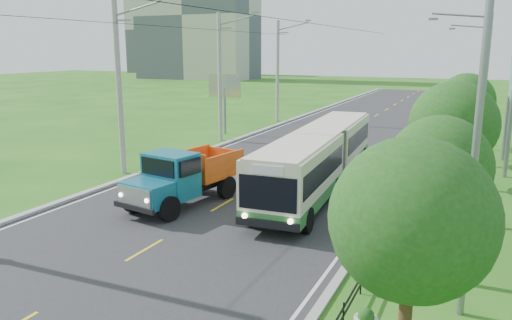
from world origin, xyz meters
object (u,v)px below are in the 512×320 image
Objects in this scene: pole_mid at (220,77)px; streetlight_near at (470,141)px; tree_fifth at (467,104)px; dump_truck at (184,174)px; tree_fourth at (461,121)px; planter_near at (410,226)px; tree_third at (455,129)px; tree_front at (415,227)px; streetlight_mid at (480,96)px; pole_far at (278,71)px; tree_back at (470,99)px; planter_far at (443,152)px; pole_near at (120,87)px; bus at (319,155)px; billboard_left at (225,89)px; streetlight_far at (484,81)px; tree_second at (441,172)px; planter_mid at (431,179)px.

pole_mid reaches higher than streetlight_near.
tree_fifth is 18.90m from dump_truck.
tree_fourth reaches higher than planter_near.
tree_third is 6.01m from tree_fourth.
tree_front is 0.62× the size of streetlight_mid.
pole_far reaches higher than tree_back.
tree_back is at bearing 90.00° from tree_fifth.
planter_far is at bearing 95.18° from tree_third.
streetlight_mid is at bearing -10.15° from tree_fourth.
tree_fourth is at bearing 90.00° from tree_front.
pole_near is 0.62× the size of bus.
pole_far is 1.72× the size of tree_fifth.
bus is (-6.58, -15.51, -1.80)m from tree_back.
planter_far is (16.86, 1.00, -4.81)m from pole_mid.
billboard_left reaches higher than planter_far.
tree_third is at bearing 59.59° from planter_near.
tree_back is (-0.00, 30.00, -0.07)m from tree_front.
billboard_left is 0.32× the size of bus.
tree_front is at bearing -92.52° from streetlight_mid.
streetlight_far reaches higher than bus.
streetlight_near is at bearing -58.81° from bus.
tree_second is 0.33× the size of bus.
planter_near is at bearing -41.65° from pole_mid.
streetlight_far is at bearing 20.32° from pole_mid.
planter_far is 0.04× the size of bus.
bus is at bearing 55.81° from dump_truck.
pole_far is 35.82m from tree_second.
tree_front reaches higher than planter_mid.
tree_second is at bearing -6.35° from dump_truck.
streetlight_far reaches higher than tree_fifth.
billboard_left is 0.79× the size of dump_truck.
planter_near is at bearing 108.03° from tree_second.
planter_far is 18.56m from billboard_left.
streetlight_mid is at bearing 86.21° from tree_second.
tree_second is 11.97m from streetlight_mid.
bus is (-6.58, 2.49, -2.13)m from tree_third.
billboard_left is at bearing 124.79° from tree_front.
planter_far is (16.86, 13.00, -4.81)m from pole_near.
tree_third is 25.02m from billboard_left.
tree_fourth is (18.12, -6.86, -1.51)m from pole_mid.
tree_fourth reaches higher than dump_truck.
streetlight_far is 13.54× the size of planter_far.
billboard_left reaches higher than planter_near.
pole_mid is 0.62× the size of bus.
dump_truck reaches higher than planter_far.
tree_second is at bearing -90.00° from tree_fourth.
tree_fifth reaches higher than tree_front.
pole_mid reaches higher than tree_second.
pole_near is 18.17m from tree_third.
bus is at bearing 127.77° from tree_second.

